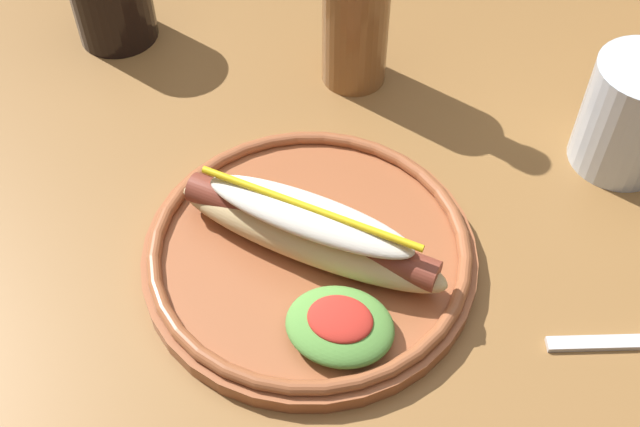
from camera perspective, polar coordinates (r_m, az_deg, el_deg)
dining_table at (r=0.81m, az=6.36°, el=-2.34°), size 1.45×0.93×0.74m
hot_dog_plate at (r=0.67m, az=-0.64°, el=-2.68°), size 0.28×0.28×0.08m
fork at (r=0.69m, az=21.63°, el=-8.53°), size 0.12×0.06×0.00m
water_cup at (r=0.78m, az=21.39°, el=6.55°), size 0.09×0.09×0.11m
glass_bottle at (r=0.80m, az=2.61°, el=14.72°), size 0.07×0.07×0.24m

